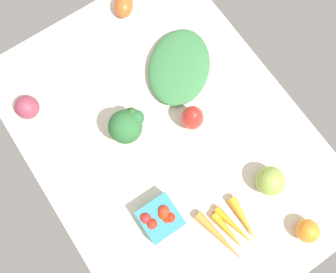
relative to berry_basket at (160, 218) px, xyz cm
name	(u,v)px	position (x,y,z in cm)	size (l,w,h in cm)	color
tablecloth	(168,139)	(-18.04, 14.79, -4.38)	(104.00, 76.00, 2.00)	beige
berry_basket	(160,218)	(0.00, 0.00, 0.00)	(10.10, 10.10, 6.96)	teal
roma_tomato	(124,5)	(-61.45, 27.27, -0.43)	(8.29, 5.91, 5.91)	#DA5321
heirloom_tomato_orange	(308,231)	(24.88, 30.93, -0.20)	(6.36, 6.36, 6.36)	orange
broccoli_head	(128,124)	(-26.06, 6.65, 3.83)	(9.58, 10.81, 12.14)	#94C278
heirloom_tomato_green	(270,181)	(8.70, 30.68, 0.72)	(8.21, 8.21, 8.21)	#87A543
bell_pepper_red	(193,119)	(-17.81, 23.22, 1.52)	(6.41, 6.41, 9.81)	red
red_onion_near_basket	(27,107)	(-48.08, -14.53, 0.15)	(7.06, 7.06, 7.06)	#853244
leafy_greens_clump	(179,66)	(-34.42, 29.98, -1.21)	(25.86, 18.51, 4.34)	#35713E
carrot_bunch	(231,229)	(13.22, 14.49, -2.04)	(17.66, 13.21, 2.91)	orange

